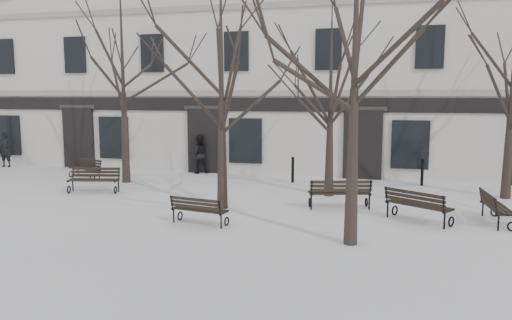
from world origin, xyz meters
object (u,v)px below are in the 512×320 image
(tree_1, at_px, (221,45))
(bench_1, at_px, (199,209))
(bench_5, at_px, (495,207))
(bench_3, at_px, (86,168))
(tree_2, at_px, (356,7))
(bench_0, at_px, (94,179))
(bench_2, at_px, (417,205))
(bench_4, at_px, (340,192))

(tree_1, height_order, bench_1, tree_1)
(bench_5, bearing_deg, bench_3, 72.70)
(tree_2, distance_m, bench_0, 11.45)
(bench_2, distance_m, bench_4, 2.50)
(bench_0, xyz_separation_m, bench_3, (-2.05, 2.62, -0.04))
(bench_1, relative_size, bench_4, 0.83)
(tree_2, bearing_deg, bench_1, 169.52)
(bench_0, bearing_deg, tree_2, -35.71)
(bench_1, relative_size, bench_2, 0.88)
(tree_1, relative_size, bench_3, 4.64)
(bench_3, bearing_deg, tree_2, -6.25)
(bench_4, bearing_deg, bench_3, -30.78)
(bench_1, bearing_deg, bench_5, -154.16)
(bench_1, bearing_deg, bench_0, -21.93)
(bench_0, height_order, bench_5, bench_0)
(tree_1, bearing_deg, bench_1, -89.82)
(bench_4, bearing_deg, bench_5, 155.84)
(bench_3, bearing_deg, bench_1, -14.93)
(bench_2, distance_m, bench_5, 2.11)
(tree_2, height_order, bench_3, tree_2)
(tree_1, relative_size, bench_5, 4.58)
(bench_5, bearing_deg, tree_2, 125.02)
(tree_2, distance_m, bench_3, 14.24)
(tree_1, xyz_separation_m, bench_1, (0.01, -2.09, -4.57))
(tree_1, xyz_separation_m, tree_2, (4.14, -2.86, 0.48))
(bench_2, bearing_deg, tree_1, 31.00)
(bench_0, distance_m, bench_2, 11.22)
(tree_2, bearing_deg, bench_2, 56.66)
(bench_3, height_order, bench_4, bench_4)
(bench_5, bearing_deg, bench_4, 77.49)
(tree_2, height_order, bench_1, tree_2)
(tree_2, bearing_deg, bench_0, 156.47)
(bench_5, bearing_deg, bench_0, 81.63)
(tree_1, height_order, bench_2, tree_1)
(bench_3, relative_size, bench_4, 0.87)
(tree_2, relative_size, bench_2, 4.69)
(bench_1, bearing_deg, bench_2, -152.80)
(tree_2, height_order, bench_5, tree_2)
(tree_2, distance_m, bench_4, 6.18)
(tree_1, distance_m, bench_2, 7.35)
(bench_0, xyz_separation_m, bench_5, (13.18, -1.16, -0.02))
(bench_2, bearing_deg, bench_4, 7.60)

